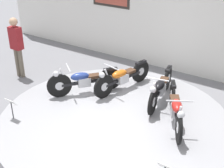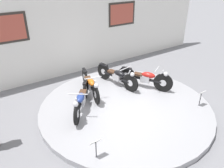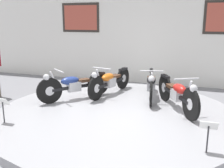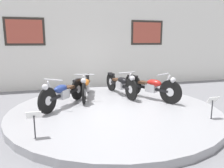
{
  "view_description": "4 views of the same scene",
  "coord_description": "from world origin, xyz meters",
  "px_view_note": "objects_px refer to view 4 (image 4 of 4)",
  "views": [
    {
      "loc": [
        3.3,
        -5.04,
        4.08
      ],
      "look_at": [
        -0.21,
        0.21,
        0.85
      ],
      "focal_mm": 50.0,
      "sensor_mm": 36.0,
      "label": 1
    },
    {
      "loc": [
        -3.62,
        -4.51,
        3.9
      ],
      "look_at": [
        -0.24,
        0.39,
        0.79
      ],
      "focal_mm": 35.0,
      "sensor_mm": 36.0,
      "label": 2
    },
    {
      "loc": [
        1.64,
        -5.22,
        2.12
      ],
      "look_at": [
        -0.1,
        0.01,
        0.76
      ],
      "focal_mm": 42.0,
      "sensor_mm": 36.0,
      "label": 3
    },
    {
      "loc": [
        -1.51,
        -5.21,
        1.88
      ],
      "look_at": [
        0.02,
        0.31,
        0.73
      ],
      "focal_mm": 35.0,
      "sensor_mm": 36.0,
      "label": 4
    }
  ],
  "objects_px": {
    "motorcycle_orange": "(86,86)",
    "info_placard_front_centre": "(213,103)",
    "info_placard_front_left": "(34,119)",
    "motorcycle_red": "(151,86)",
    "motorcycle_blue": "(63,92)",
    "motorcycle_black": "(121,83)"
  },
  "relations": [
    {
      "from": "motorcycle_blue",
      "to": "info_placard_front_centre",
      "type": "distance_m",
      "value": 3.63
    },
    {
      "from": "motorcycle_blue",
      "to": "motorcycle_orange",
      "type": "relative_size",
      "value": 0.82
    },
    {
      "from": "motorcycle_orange",
      "to": "motorcycle_red",
      "type": "bearing_deg",
      "value": -21.37
    },
    {
      "from": "info_placard_front_left",
      "to": "info_placard_front_centre",
      "type": "bearing_deg",
      "value": 0.0
    },
    {
      "from": "motorcycle_orange",
      "to": "info_placard_front_centre",
      "type": "xyz_separation_m",
      "value": [
        2.42,
        -2.54,
        -0.01
      ]
    },
    {
      "from": "motorcycle_red",
      "to": "info_placard_front_centre",
      "type": "distance_m",
      "value": 1.93
    },
    {
      "from": "motorcycle_orange",
      "to": "info_placard_front_centre",
      "type": "relative_size",
      "value": 3.77
    },
    {
      "from": "info_placard_front_centre",
      "to": "motorcycle_black",
      "type": "bearing_deg",
      "value": 117.25
    },
    {
      "from": "motorcycle_orange",
      "to": "motorcycle_black",
      "type": "xyz_separation_m",
      "value": [
        1.11,
        0.0,
        0.01
      ]
    },
    {
      "from": "info_placard_front_left",
      "to": "info_placard_front_centre",
      "type": "relative_size",
      "value": 1.0
    },
    {
      "from": "motorcycle_black",
      "to": "info_placard_front_left",
      "type": "distance_m",
      "value": 3.51
    },
    {
      "from": "motorcycle_black",
      "to": "motorcycle_blue",
      "type": "bearing_deg",
      "value": -158.71
    },
    {
      "from": "motorcycle_blue",
      "to": "info_placard_front_left",
      "type": "xyz_separation_m",
      "value": [
        -0.6,
        -1.84,
        -0.01
      ]
    },
    {
      "from": "motorcycle_blue",
      "to": "motorcycle_red",
      "type": "relative_size",
      "value": 0.89
    },
    {
      "from": "motorcycle_blue",
      "to": "motorcycle_black",
      "type": "relative_size",
      "value": 0.81
    },
    {
      "from": "motorcycle_black",
      "to": "motorcycle_red",
      "type": "distance_m",
      "value": 1.0
    },
    {
      "from": "motorcycle_red",
      "to": "info_placard_front_centre",
      "type": "height_order",
      "value": "motorcycle_red"
    },
    {
      "from": "motorcycle_blue",
      "to": "info_placard_front_centre",
      "type": "relative_size",
      "value": 3.1
    },
    {
      "from": "motorcycle_blue",
      "to": "motorcycle_black",
      "type": "distance_m",
      "value": 1.95
    },
    {
      "from": "motorcycle_red",
      "to": "info_placard_front_left",
      "type": "distance_m",
      "value": 3.62
    },
    {
      "from": "motorcycle_black",
      "to": "info_placard_front_left",
      "type": "relative_size",
      "value": 3.84
    },
    {
      "from": "motorcycle_blue",
      "to": "motorcycle_red",
      "type": "height_order",
      "value": "motorcycle_red"
    }
  ]
}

